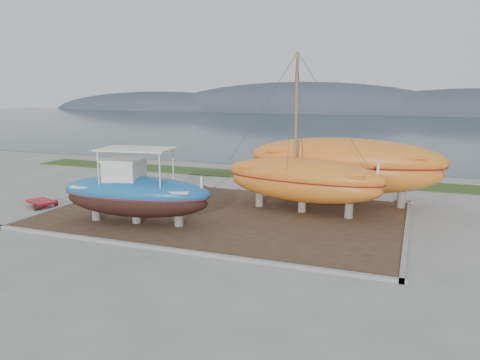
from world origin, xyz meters
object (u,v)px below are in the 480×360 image
at_px(red_trailer, 41,204).
at_px(blue_caique, 135,186).
at_px(white_dinghy, 150,190).
at_px(orange_sailboat, 304,134).
at_px(orange_bare_hull, 344,172).

bearing_deg(red_trailer, blue_caique, 14.82).
distance_m(white_dinghy, orange_sailboat, 9.51).
relative_size(blue_caique, orange_sailboat, 0.87).
relative_size(blue_caique, white_dinghy, 1.65).
bearing_deg(orange_bare_hull, red_trailer, -156.24).
xyz_separation_m(white_dinghy, orange_sailboat, (8.80, 0.98, 3.49)).
height_order(orange_sailboat, orange_bare_hull, orange_sailboat).
bearing_deg(blue_caique, orange_bare_hull, 34.45).
distance_m(blue_caique, white_dinghy, 4.48).
height_order(orange_bare_hull, red_trailer, orange_bare_hull).
bearing_deg(orange_bare_hull, white_dinghy, -159.54).
bearing_deg(red_trailer, orange_sailboat, 38.78).
bearing_deg(blue_caique, red_trailer, 164.68).
distance_m(blue_caique, red_trailer, 7.23).
height_order(white_dinghy, orange_sailboat, orange_sailboat).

